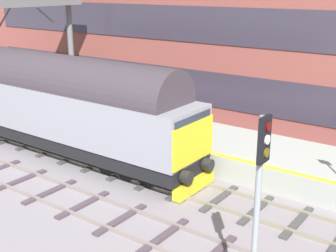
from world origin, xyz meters
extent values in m
plane|color=gray|center=(0.00, 0.00, 0.00)|extent=(140.00, 140.00, 0.00)
cube|color=gray|center=(-0.72, 0.00, 0.07)|extent=(0.07, 60.00, 0.15)
cube|color=gray|center=(0.72, 0.00, 0.07)|extent=(0.07, 60.00, 0.15)
cube|color=#41413F|center=(0.00, -6.75, 0.04)|extent=(2.50, 0.26, 0.09)
cube|color=#41413F|center=(0.00, -5.25, 0.04)|extent=(2.50, 0.26, 0.09)
cube|color=#41413F|center=(0.00, -3.75, 0.04)|extent=(2.50, 0.26, 0.09)
cube|color=#41413F|center=(0.00, -2.25, 0.04)|extent=(2.50, 0.26, 0.09)
cube|color=#41413F|center=(0.00, -0.75, 0.04)|extent=(2.50, 0.26, 0.09)
cube|color=#41413F|center=(0.00, 0.75, 0.04)|extent=(2.50, 0.26, 0.09)
cube|color=#41413F|center=(0.00, 2.25, 0.04)|extent=(2.50, 0.26, 0.09)
cube|color=#41413F|center=(0.00, 3.75, 0.04)|extent=(2.50, 0.26, 0.09)
cube|color=#41413F|center=(0.00, 5.25, 0.04)|extent=(2.50, 0.26, 0.09)
cube|color=#41413F|center=(0.00, 6.75, 0.04)|extent=(2.50, 0.26, 0.09)
cube|color=#41413F|center=(0.00, 8.25, 0.04)|extent=(2.50, 0.26, 0.09)
cube|color=#41413F|center=(0.00, 9.75, 0.04)|extent=(2.50, 0.26, 0.09)
cube|color=gray|center=(-4.06, 0.00, 0.07)|extent=(0.07, 60.00, 0.15)
cube|color=gray|center=(-2.62, 0.00, 0.07)|extent=(0.07, 60.00, 0.15)
cube|color=#483A43|center=(-3.34, -3.64, 0.04)|extent=(2.50, 0.26, 0.09)
cube|color=#483A43|center=(-3.34, -1.82, 0.04)|extent=(2.50, 0.26, 0.09)
cube|color=#483A43|center=(-3.34, 0.00, 0.04)|extent=(2.50, 0.26, 0.09)
cube|color=#483A43|center=(-3.34, 1.82, 0.04)|extent=(2.50, 0.26, 0.09)
cube|color=#483A43|center=(-3.34, 3.64, 0.04)|extent=(2.50, 0.26, 0.09)
cube|color=#9EA29A|center=(3.60, 0.00, 0.50)|extent=(4.00, 44.00, 1.00)
cube|color=yellow|center=(1.75, 0.00, 1.00)|extent=(0.30, 44.00, 0.01)
cube|color=#342E3C|center=(8.32, 2.04, 1.96)|extent=(0.06, 36.70, 2.00)
cube|color=#342E3C|center=(8.32, 2.04, 5.52)|extent=(0.06, 36.70, 2.00)
cube|color=black|center=(0.00, 6.55, 0.82)|extent=(2.56, 18.13, 0.60)
cube|color=gray|center=(0.00, 6.55, 2.17)|extent=(2.70, 18.13, 2.10)
cylinder|color=#3C333A|center=(0.00, 6.55, 3.40)|extent=(2.56, 16.68, 2.57)
cube|color=yellow|center=(0.00, -2.55, 2.02)|extent=(2.65, 0.08, 1.58)
cube|color=#232D3D|center=(0.00, -2.53, 2.75)|extent=(2.38, 0.04, 0.64)
cube|color=#232D3D|center=(1.37, 6.55, 2.47)|extent=(0.04, 12.69, 0.44)
cylinder|color=black|center=(-0.75, -2.76, 0.92)|extent=(0.48, 0.35, 0.48)
cylinder|color=black|center=(0.75, -2.76, 0.92)|extent=(0.48, 0.35, 0.48)
cube|color=yellow|center=(0.00, -2.61, 0.29)|extent=(2.43, 0.36, 0.47)
cylinder|color=black|center=(0.00, -0.89, 0.52)|extent=(1.64, 1.04, 1.04)
cylinder|color=black|center=(0.00, 0.21, 0.52)|extent=(1.64, 1.04, 1.04)
cylinder|color=black|center=(0.00, 1.31, 0.52)|extent=(1.64, 1.04, 1.04)
cylinder|color=gray|center=(-5.34, -7.62, 2.58)|extent=(0.14, 0.14, 5.17)
cube|color=black|center=(-5.34, -7.68, 4.67)|extent=(0.44, 0.10, 0.99)
cylinder|color=#500807|center=(-5.34, -7.74, 4.97)|extent=(0.20, 0.06, 0.20)
cylinder|color=white|center=(-5.34, -7.74, 4.69)|extent=(0.20, 0.06, 0.20)
cylinder|color=#53470A|center=(-5.34, -7.74, 4.41)|extent=(0.20, 0.06, 0.20)
cylinder|color=#2F2738|center=(2.53, 2.80, 1.43)|extent=(0.13, 0.13, 0.84)
cylinder|color=#2F2738|center=(2.62, 2.98, 1.43)|extent=(0.13, 0.13, 0.84)
cylinder|color=maroon|center=(2.58, 2.89, 2.13)|extent=(0.46, 0.46, 0.56)
sphere|color=tan|center=(2.58, 2.89, 2.54)|extent=(0.22, 0.22, 0.22)
cylinder|color=maroon|center=(2.48, 2.70, 2.13)|extent=(0.09, 0.09, 0.52)
cylinder|color=maroon|center=(2.68, 3.08, 2.13)|extent=(0.09, 0.09, 0.52)
cylinder|color=slate|center=(6.50, 11.08, 3.24)|extent=(0.36, 0.36, 6.47)
cylinder|color=slate|center=(1.81, 11.08, 5.87)|extent=(0.98, 0.10, 1.14)
cylinder|color=slate|center=(4.67, 11.08, 5.87)|extent=(1.17, 0.10, 0.94)
camera|label=1|loc=(-13.52, -11.22, 7.69)|focal=48.54mm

